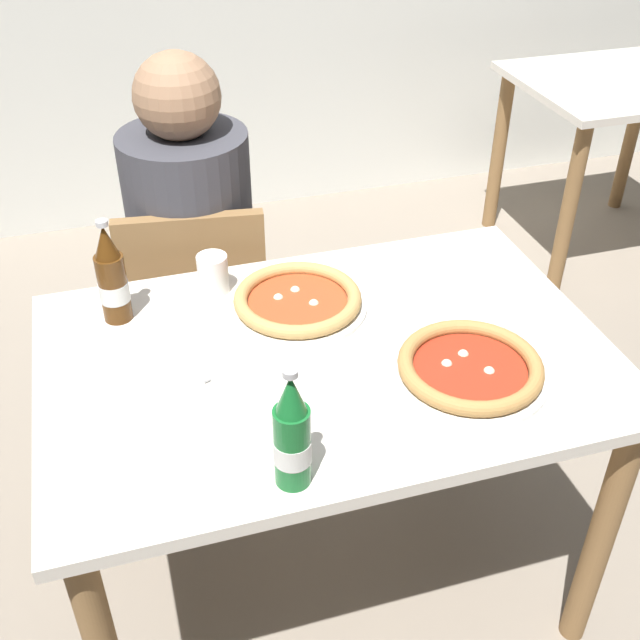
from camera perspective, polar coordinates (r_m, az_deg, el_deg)
ground_plane at (r=2.20m, az=0.39°, el=-17.93°), size 8.00×8.00×0.00m
dining_table_main at (r=1.73m, az=0.47°, el=-5.35°), size 1.20×0.80×0.75m
chair_behind_table at (r=2.27m, az=-8.81°, el=0.55°), size 0.45×0.45×0.85m
diner_seated at (r=2.26m, az=-9.02°, el=3.40°), size 0.34×0.34×1.21m
dining_table_background at (r=3.49m, az=20.70°, el=13.66°), size 0.80×0.70×0.75m
pizza_margherita_near at (r=1.78m, az=-1.64°, el=1.40°), size 0.32×0.32×0.04m
pizza_marinara_far at (r=1.61m, az=10.88°, el=-3.46°), size 0.32×0.32×0.04m
beer_bottle_left at (r=1.76m, az=-14.94°, el=2.92°), size 0.07×0.07×0.25m
beer_bottle_center at (r=1.32m, az=-2.05°, el=-8.47°), size 0.07×0.07×0.25m
napkin_with_cutlery at (r=1.66m, az=-10.45°, el=-2.89°), size 0.21×0.21×0.01m
paper_cup at (r=1.84m, az=-7.81°, el=3.35°), size 0.07×0.07×0.09m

